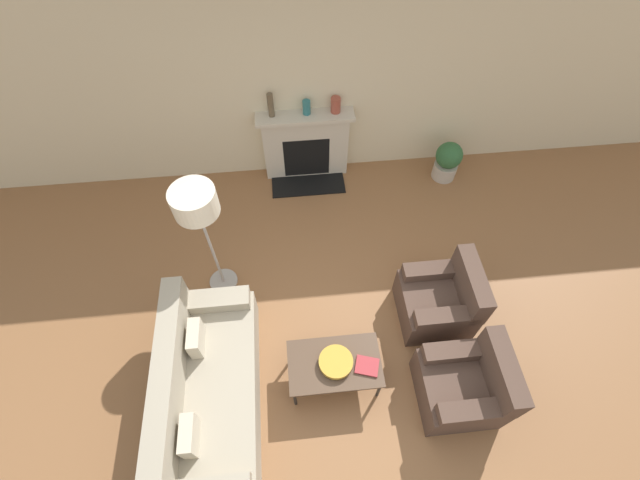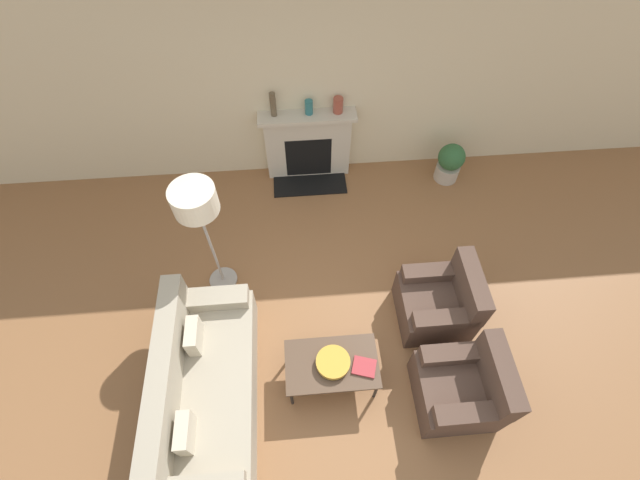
% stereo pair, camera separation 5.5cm
% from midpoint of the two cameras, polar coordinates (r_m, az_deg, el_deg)
% --- Properties ---
extents(ground_plane, '(18.00, 18.00, 0.00)m').
position_cam_midpoint_polar(ground_plane, '(4.80, 1.39, -16.99)').
color(ground_plane, brown).
extents(wall_back, '(18.00, 0.06, 2.90)m').
position_cam_midpoint_polar(wall_back, '(5.53, -2.21, 20.69)').
color(wall_back, beige).
rests_on(wall_back, ground_plane).
extents(fireplace, '(1.27, 0.59, 1.04)m').
position_cam_midpoint_polar(fireplace, '(6.01, -2.16, 12.42)').
color(fireplace, beige).
rests_on(fireplace, ground_plane).
extents(couch, '(0.86, 1.98, 0.88)m').
position_cam_midpoint_polar(couch, '(4.55, -15.28, -18.88)').
color(couch, '#9E937F').
rests_on(couch, ground_plane).
extents(armchair_near, '(0.76, 0.74, 0.85)m').
position_cam_midpoint_polar(armchair_near, '(4.64, 18.46, -17.90)').
color(armchair_near, '#4C382D').
rests_on(armchair_near, ground_plane).
extents(armchair_far, '(0.76, 0.74, 0.85)m').
position_cam_midpoint_polar(armchair_far, '(4.94, 15.46, -7.79)').
color(armchair_far, '#4C382D').
rests_on(armchair_far, ground_plane).
extents(coffee_table, '(0.93, 0.56, 0.41)m').
position_cam_midpoint_polar(coffee_table, '(4.43, 1.61, -16.23)').
color(coffee_table, '#4C3828').
rests_on(coffee_table, ground_plane).
extents(bowl, '(0.34, 0.34, 0.07)m').
position_cam_midpoint_polar(bowl, '(4.35, 1.76, -15.94)').
color(bowl, '#BC8E2D').
rests_on(bowl, coffee_table).
extents(book, '(0.27, 0.24, 0.02)m').
position_cam_midpoint_polar(book, '(4.39, 5.92, -16.37)').
color(book, '#9E2D33').
rests_on(book, coffee_table).
extents(floor_lamp, '(0.44, 0.44, 1.64)m').
position_cam_midpoint_polar(floor_lamp, '(4.25, -16.45, 3.99)').
color(floor_lamp, gray).
rests_on(floor_lamp, ground_plane).
extents(mantel_vase_left, '(0.08, 0.08, 0.32)m').
position_cam_midpoint_polar(mantel_vase_left, '(5.57, -6.89, 17.42)').
color(mantel_vase_left, brown).
rests_on(mantel_vase_left, fireplace).
extents(mantel_vase_center_left, '(0.10, 0.10, 0.19)m').
position_cam_midpoint_polar(mantel_vase_center_left, '(5.62, -2.10, 17.26)').
color(mantel_vase_center_left, '#28666B').
rests_on(mantel_vase_center_left, fireplace).
extents(mantel_vase_center_right, '(0.13, 0.13, 0.20)m').
position_cam_midpoint_polar(mantel_vase_center_right, '(5.64, 1.81, 17.56)').
color(mantel_vase_center_right, brown).
rests_on(mantel_vase_center_right, fireplace).
extents(potted_plant, '(0.37, 0.37, 0.59)m').
position_cam_midpoint_polar(potted_plant, '(6.33, 16.41, 10.13)').
color(potted_plant, '#B2A899').
rests_on(potted_plant, ground_plane).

